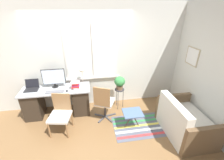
{
  "coord_description": "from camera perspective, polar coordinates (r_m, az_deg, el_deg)",
  "views": [
    {
      "loc": [
        0.15,
        -3.1,
        2.55
      ],
      "look_at": [
        0.69,
        0.15,
        0.94
      ],
      "focal_mm": 24.0,
      "sensor_mm": 36.0,
      "label": 1
    }
  ],
  "objects": [
    {
      "name": "laptop",
      "position": [
        4.14,
        -28.25,
        -2.49
      ],
      "size": [
        0.31,
        0.28,
        0.23
      ],
      "color": "black",
      "rests_on": "desk"
    },
    {
      "name": "potted_plant",
      "position": [
        3.91,
        2.94,
        -0.81
      ],
      "size": [
        0.28,
        0.28,
        0.36
      ],
      "color": "brown",
      "rests_on": "plant_stand"
    },
    {
      "name": "desk_lamp",
      "position": [
        3.83,
        -11.39,
        3.0
      ],
      "size": [
        0.14,
        0.14,
        0.44
      ],
      "color": "#BCB299",
      "rests_on": "desk"
    },
    {
      "name": "plant_stand",
      "position": [
        4.04,
        2.85,
        -4.34
      ],
      "size": [
        0.25,
        0.25,
        0.58
      ],
      "color": "#333338",
      "rests_on": "ground_plane"
    },
    {
      "name": "monitor",
      "position": [
        3.93,
        -21.31,
        0.86
      ],
      "size": [
        0.54,
        0.15,
        0.48
      ],
      "color": "black",
      "rests_on": "desk"
    },
    {
      "name": "wall_right_with_picture",
      "position": [
        4.16,
        28.36,
        6.11
      ],
      "size": [
        0.08,
        9.0,
        2.7
      ],
      "color": "silver",
      "rests_on": "ground_plane"
    },
    {
      "name": "couch_loveseat",
      "position": [
        3.73,
        25.67,
        -14.34
      ],
      "size": [
        0.84,
        1.21,
        0.84
      ],
      "rotation": [
        0.0,
        0.0,
        1.57
      ],
      "color": "silver",
      "rests_on": "ground_plane"
    },
    {
      "name": "book_stack",
      "position": [
        3.77,
        -13.69,
        -1.86
      ],
      "size": [
        0.21,
        0.19,
        0.19
      ],
      "color": "white",
      "rests_on": "desk"
    },
    {
      "name": "mouse",
      "position": [
        3.72,
        -16.81,
        -3.97
      ],
      "size": [
        0.04,
        0.07,
        0.04
      ],
      "color": "black",
      "rests_on": "desk"
    },
    {
      "name": "wall_back_with_window",
      "position": [
        3.95,
        -11.07,
        7.9
      ],
      "size": [
        9.0,
        0.12,
        2.7
      ],
      "color": "silver",
      "rests_on": "ground_plane"
    },
    {
      "name": "keyboard",
      "position": [
        3.8,
        -20.95,
        -4.17
      ],
      "size": [
        0.42,
        0.12,
        0.02
      ],
      "color": "slate",
      "rests_on": "desk"
    },
    {
      "name": "desk",
      "position": [
        4.11,
        -19.92,
        -7.46
      ],
      "size": [
        1.66,
        0.58,
        0.74
      ],
      "color": "#9EA3A8",
      "rests_on": "ground_plane"
    },
    {
      "name": "office_chair_swivel",
      "position": [
        3.62,
        -3.12,
        -8.28
      ],
      "size": [
        0.56,
        0.58,
        0.96
      ],
      "rotation": [
        0.0,
        0.0,
        2.71
      ],
      "color": "#47474C",
      "rests_on": "ground_plane"
    },
    {
      "name": "folding_stool",
      "position": [
        3.5,
        7.86,
        -12.54
      ],
      "size": [
        0.44,
        0.37,
        0.42
      ],
      "color": "slate",
      "rests_on": "ground_plane"
    },
    {
      "name": "desk_chair_wooden",
      "position": [
        3.54,
        -19.0,
        -11.83
      ],
      "size": [
        0.51,
        0.52,
        0.86
      ],
      "rotation": [
        0.0,
        0.0,
        -0.19
      ],
      "color": "olive",
      "rests_on": "ground_plane"
    },
    {
      "name": "ground_plane",
      "position": [
        4.02,
        -9.66,
        -13.84
      ],
      "size": [
        14.0,
        14.0,
        0.0
      ],
      "primitive_type": "plane",
      "color": "brown"
    },
    {
      "name": "floor_rug_striped",
      "position": [
        3.8,
        10.87,
        -16.62
      ],
      "size": [
        1.3,
        0.83,
        0.01
      ],
      "color": "#565B6B",
      "rests_on": "ground_plane"
    }
  ]
}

